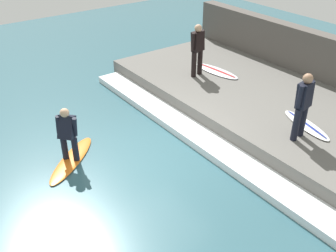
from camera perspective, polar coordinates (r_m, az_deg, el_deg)
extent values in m
plane|color=#335B66|center=(9.97, -2.14, -4.26)|extent=(28.00, 28.00, 0.00)
cube|color=#66635E|center=(12.17, 13.43, 3.24)|extent=(4.40, 10.18, 0.54)
cube|color=#544F49|center=(13.73, 20.68, 8.53)|extent=(0.50, 10.69, 1.95)
cube|color=white|center=(10.62, 4.00, -1.29)|extent=(0.76, 9.67, 0.20)
ellipsoid|color=orange|center=(10.05, -13.81, -4.77)|extent=(1.91, 1.72, 0.06)
cylinder|color=black|center=(9.80, -13.30, -3.26)|extent=(0.15, 0.15, 0.63)
cylinder|color=black|center=(9.92, -14.79, -3.02)|extent=(0.15, 0.15, 0.63)
cube|color=black|center=(9.54, -14.50, -0.15)|extent=(0.54, 0.54, 0.61)
sphere|color=tan|center=(9.36, -14.79, 1.86)|extent=(0.22, 0.22, 0.22)
cylinder|color=black|center=(9.44, -13.38, -0.13)|extent=(0.11, 0.18, 0.51)
cylinder|color=black|center=(9.62, -15.64, 0.18)|extent=(0.11, 0.18, 0.51)
cylinder|color=black|center=(13.06, 4.65, 9.28)|extent=(0.16, 0.16, 0.84)
cylinder|color=black|center=(12.84, 3.78, 8.91)|extent=(0.16, 0.16, 0.84)
cube|color=black|center=(12.70, 4.34, 12.17)|extent=(0.45, 0.35, 0.63)
sphere|color=tan|center=(12.57, 4.42, 13.97)|extent=(0.24, 0.24, 0.24)
cylinder|color=black|center=(12.86, 5.01, 12.55)|extent=(0.12, 0.13, 0.55)
cylinder|color=black|center=(12.52, 3.67, 12.09)|extent=(0.12, 0.13, 0.55)
ellipsoid|color=silver|center=(13.42, 7.06, 7.93)|extent=(0.71, 1.84, 0.06)
ellipsoid|color=#B21E1E|center=(13.41, 7.07, 8.06)|extent=(0.25, 1.66, 0.01)
cylinder|color=black|center=(10.09, 18.94, 0.81)|extent=(0.16, 0.16, 0.85)
cylinder|color=black|center=(9.84, 18.09, 0.19)|extent=(0.16, 0.16, 0.85)
cube|color=black|center=(9.63, 19.23, 4.26)|extent=(0.43, 0.32, 0.63)
sphere|color=#A87A5B|center=(9.47, 19.65, 6.50)|extent=(0.24, 0.24, 0.24)
cylinder|color=black|center=(9.81, 19.90, 4.85)|extent=(0.12, 0.13, 0.55)
cylinder|color=black|center=(9.43, 18.60, 4.04)|extent=(0.12, 0.13, 0.55)
ellipsoid|color=white|center=(10.73, 19.42, 0.15)|extent=(0.84, 1.73, 0.06)
ellipsoid|color=navy|center=(10.71, 19.44, 0.30)|extent=(0.46, 1.51, 0.01)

